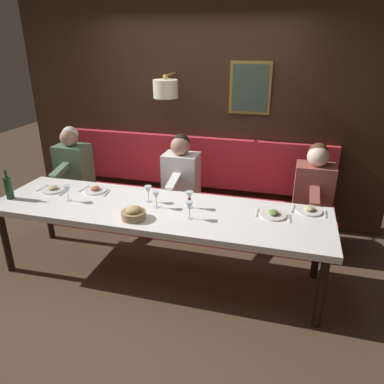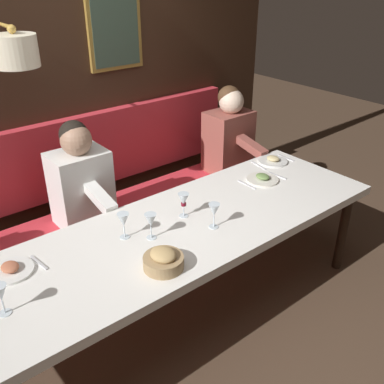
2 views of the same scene
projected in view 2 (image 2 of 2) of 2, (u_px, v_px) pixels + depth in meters
name	position (u px, v px, depth m)	size (l,w,h in m)	color
ground_plane	(159.00, 329.00, 2.96)	(12.00, 12.00, 0.00)	#4C3828
dining_table	(155.00, 246.00, 2.64)	(0.90, 3.22, 0.74)	white
banquette_bench	(93.00, 243.00, 3.46)	(0.52, 3.42, 0.45)	red
back_wall_panel	(41.00, 86.00, 3.32)	(0.59, 4.62, 2.90)	#382316
diner_nearest	(229.00, 133.00, 3.98)	(0.60, 0.40, 0.79)	#934C42
diner_near	(80.00, 178.00, 3.16)	(0.60, 0.40, 0.79)	white
place_setting_0	(11.00, 270.00, 2.32)	(0.24, 0.32, 0.05)	white
place_setting_2	(263.00, 179.00, 3.28)	(0.24, 0.31, 0.05)	silver
place_setting_3	(273.00, 160.00, 3.58)	(0.24, 0.32, 0.05)	silver
wine_glass_0	(151.00, 221.00, 2.56)	(0.07, 0.07, 0.16)	silver
wine_glass_1	(0.00, 294.00, 2.00)	(0.07, 0.07, 0.16)	silver
wine_glass_2	(214.00, 211.00, 2.66)	(0.07, 0.07, 0.16)	silver
wine_glass_3	(123.00, 221.00, 2.56)	(0.07, 0.07, 0.16)	silver
wine_glass_4	(184.00, 200.00, 2.78)	(0.07, 0.07, 0.16)	silver
bread_bowl	(163.00, 260.00, 2.34)	(0.22, 0.22, 0.12)	#9E7F56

